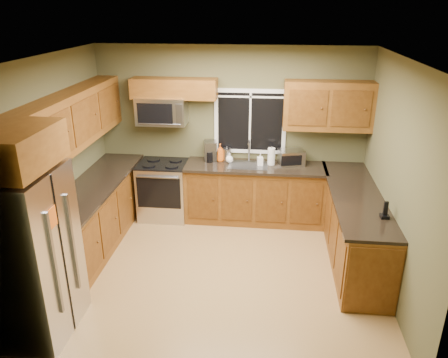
% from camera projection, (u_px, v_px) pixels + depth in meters
% --- Properties ---
extents(floor, '(4.20, 4.20, 0.00)m').
position_uv_depth(floor, '(217.00, 270.00, 5.75)').
color(floor, '#9D7745').
rests_on(floor, ground).
extents(ceiling, '(4.20, 4.20, 0.00)m').
position_uv_depth(ceiling, '(216.00, 59.00, 4.74)').
color(ceiling, white).
rests_on(ceiling, back_wall).
extents(back_wall, '(4.20, 0.00, 4.20)m').
position_uv_depth(back_wall, '(231.00, 133.00, 6.90)').
color(back_wall, brown).
rests_on(back_wall, ground).
extents(front_wall, '(4.20, 0.00, 4.20)m').
position_uv_depth(front_wall, '(189.00, 253.00, 3.58)').
color(front_wall, brown).
rests_on(front_wall, ground).
extents(left_wall, '(0.00, 3.60, 3.60)m').
position_uv_depth(left_wall, '(50.00, 168.00, 5.46)').
color(left_wall, brown).
rests_on(left_wall, ground).
extents(right_wall, '(0.00, 3.60, 3.60)m').
position_uv_depth(right_wall, '(397.00, 181.00, 5.03)').
color(right_wall, brown).
rests_on(right_wall, ground).
extents(window, '(1.12, 0.03, 1.02)m').
position_uv_depth(window, '(250.00, 122.00, 6.78)').
color(window, white).
rests_on(window, back_wall).
extents(base_cabinets_left, '(0.60, 2.65, 0.90)m').
position_uv_depth(base_cabinets_left, '(96.00, 216.00, 6.20)').
color(base_cabinets_left, brown).
rests_on(base_cabinets_left, ground).
extents(countertop_left, '(0.65, 2.65, 0.04)m').
position_uv_depth(countertop_left, '(94.00, 186.00, 6.02)').
color(countertop_left, black).
rests_on(countertop_left, base_cabinets_left).
extents(base_cabinets_back, '(2.17, 0.60, 0.90)m').
position_uv_depth(base_cabinets_back, '(255.00, 194.00, 6.92)').
color(base_cabinets_back, brown).
rests_on(base_cabinets_back, ground).
extents(countertop_back, '(2.17, 0.65, 0.04)m').
position_uv_depth(countertop_back, '(256.00, 167.00, 6.72)').
color(countertop_back, black).
rests_on(countertop_back, base_cabinets_back).
extents(base_cabinets_peninsula, '(0.60, 2.52, 0.90)m').
position_uv_depth(base_cabinets_peninsula, '(354.00, 227.00, 5.90)').
color(base_cabinets_peninsula, brown).
rests_on(base_cabinets_peninsula, ground).
extents(countertop_peninsula, '(0.65, 2.50, 0.04)m').
position_uv_depth(countertop_peninsula, '(356.00, 195.00, 5.73)').
color(countertop_peninsula, black).
rests_on(countertop_peninsula, base_cabinets_peninsula).
extents(upper_cabinets_left, '(0.33, 2.65, 0.72)m').
position_uv_depth(upper_cabinets_left, '(74.00, 119.00, 5.69)').
color(upper_cabinets_left, brown).
rests_on(upper_cabinets_left, left_wall).
extents(upper_cabinets_back_left, '(1.30, 0.33, 0.30)m').
position_uv_depth(upper_cabinets_back_left, '(174.00, 88.00, 6.57)').
color(upper_cabinets_back_left, brown).
rests_on(upper_cabinets_back_left, back_wall).
extents(upper_cabinets_back_right, '(1.30, 0.33, 0.72)m').
position_uv_depth(upper_cabinets_back_right, '(328.00, 106.00, 6.41)').
color(upper_cabinets_back_right, brown).
rests_on(upper_cabinets_back_right, back_wall).
extents(upper_cabinet_over_fridge, '(0.72, 0.90, 0.38)m').
position_uv_depth(upper_cabinet_over_fridge, '(9.00, 148.00, 3.97)').
color(upper_cabinet_over_fridge, brown).
rests_on(upper_cabinet_over_fridge, left_wall).
extents(refrigerator, '(0.74, 0.90, 1.80)m').
position_uv_depth(refrigerator, '(30.00, 255.00, 4.39)').
color(refrigerator, '#B7B7BC').
rests_on(refrigerator, ground).
extents(range, '(0.76, 0.69, 0.94)m').
position_uv_depth(range, '(164.00, 190.00, 7.03)').
color(range, '#B7B7BC').
rests_on(range, ground).
extents(microwave, '(0.76, 0.41, 0.42)m').
position_uv_depth(microwave, '(162.00, 111.00, 6.69)').
color(microwave, '#B7B7BC').
rests_on(microwave, back_wall).
extents(sink, '(0.60, 0.42, 0.36)m').
position_uv_depth(sink, '(248.00, 164.00, 6.74)').
color(sink, slate).
rests_on(sink, countertop_back).
extents(toaster_oven, '(0.43, 0.37, 0.23)m').
position_uv_depth(toaster_oven, '(291.00, 158.00, 6.71)').
color(toaster_oven, '#B7B7BC').
rests_on(toaster_oven, countertop_back).
extents(coffee_maker, '(0.23, 0.28, 0.31)m').
position_uv_depth(coffee_maker, '(210.00, 152.00, 6.89)').
color(coffee_maker, slate).
rests_on(coffee_maker, countertop_back).
extents(kettle, '(0.15, 0.15, 0.25)m').
position_uv_depth(kettle, '(227.00, 154.00, 6.88)').
color(kettle, '#B7B7BC').
rests_on(kettle, countertop_back).
extents(paper_towel_roll, '(0.14, 0.14, 0.29)m').
position_uv_depth(paper_towel_roll, '(271.00, 156.00, 6.71)').
color(paper_towel_roll, white).
rests_on(paper_towel_roll, countertop_back).
extents(soap_bottle_a, '(0.11, 0.11, 0.28)m').
position_uv_depth(soap_bottle_a, '(220.00, 153.00, 6.85)').
color(soap_bottle_a, orange).
rests_on(soap_bottle_a, countertop_back).
extents(soap_bottle_b, '(0.10, 0.10, 0.19)m').
position_uv_depth(soap_bottle_b, '(260.00, 159.00, 6.70)').
color(soap_bottle_b, white).
rests_on(soap_bottle_b, countertop_back).
extents(soap_bottle_c, '(0.12, 0.12, 0.15)m').
position_uv_depth(soap_bottle_c, '(229.00, 158.00, 6.82)').
color(soap_bottle_c, white).
rests_on(soap_bottle_c, countertop_back).
extents(cordless_phone, '(0.10, 0.10, 0.21)m').
position_uv_depth(cordless_phone, '(385.00, 213.00, 5.05)').
color(cordless_phone, black).
rests_on(cordless_phone, countertop_peninsula).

